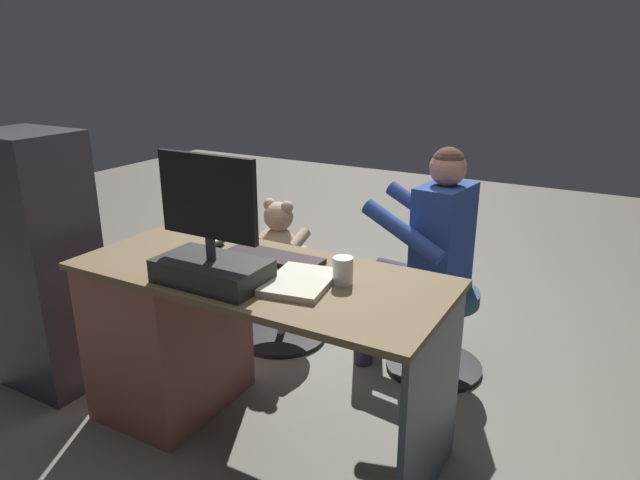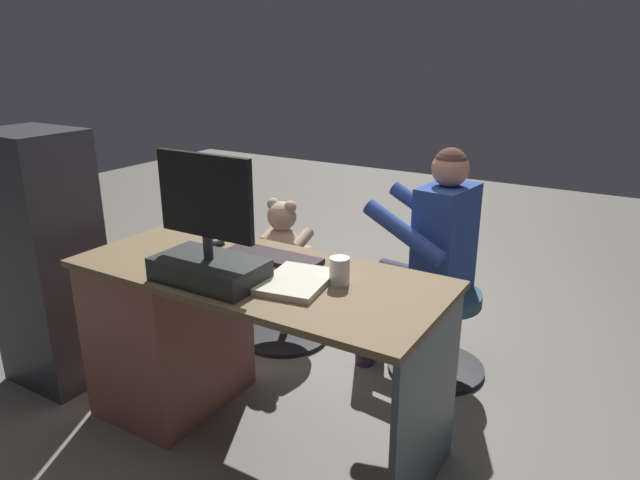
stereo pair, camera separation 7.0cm
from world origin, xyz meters
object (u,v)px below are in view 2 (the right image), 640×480
office_chair_teddy (284,297)px  tv_remote (174,255)px  keyboard (272,257)px  visitor_chair (439,325)px  person (428,246)px  teddy_bear (284,236)px  computer_mouse (217,241)px  monitor (208,249)px  desk (187,326)px  cup (340,271)px

office_chair_teddy → tv_remote: bearing=91.7°
keyboard → visitor_chair: bearing=-123.4°
keyboard → person: (-0.40, -0.72, -0.10)m
teddy_bear → computer_mouse: bearing=97.2°
office_chair_teddy → visitor_chair: 0.87m
office_chair_teddy → keyboard: bearing=121.8°
computer_mouse → monitor: bearing=127.3°
computer_mouse → desk: bearing=65.9°
computer_mouse → visitor_chair: (-0.79, -0.71, -0.52)m
keyboard → office_chair_teddy: keyboard is taller
office_chair_teddy → visitor_chair: (-0.87, -0.10, 0.01)m
tv_remote → person: bearing=-138.2°
keyboard → computer_mouse: 0.31m
desk → cup: cup is taller
cup → teddy_bear: size_ratio=0.27×
desk → computer_mouse: size_ratio=15.59×
teddy_bear → desk: bearing=90.8°
computer_mouse → visitor_chair: bearing=-137.9°
desk → person: bearing=-132.2°
teddy_bear → person: (-0.79, -0.08, 0.06)m
tv_remote → cup: bearing=-179.9°
keyboard → teddy_bear: 0.77m
teddy_bear → visitor_chair: bearing=-174.1°
visitor_chair → desk: bearing=45.2°
visitor_chair → person: person is taller
office_chair_teddy → teddy_bear: 0.36m
desk → cup: 0.84m
teddy_bear → person: size_ratio=0.32×
keyboard → office_chair_teddy: size_ratio=0.82×
visitor_chair → office_chair_teddy: bearing=6.8°
cup → person: 0.82m
visitor_chair → monitor: bearing=62.3°
cup → teddy_bear: bearing=-44.0°
keyboard → computer_mouse: (0.31, -0.02, 0.01)m
monitor → visitor_chair: bearing=-117.7°
desk → computer_mouse: (-0.07, -0.15, 0.37)m
tv_remote → teddy_bear: teddy_bear is taller
desk → tv_remote: tv_remote is taller
office_chair_teddy → person: person is taller
desk → computer_mouse: bearing=-114.1°
tv_remote → visitor_chair: (-0.84, -0.92, -0.51)m
desk → office_chair_teddy: (0.01, -0.76, -0.16)m
keyboard → person: 0.83m
office_chair_teddy → visitor_chair: size_ratio=1.05×
person → cup: bearing=87.2°
monitor → keyboard: 0.33m
keyboard → cup: size_ratio=4.13×
cup → keyboard: bearing=-12.8°
keyboard → person: size_ratio=0.37×
tv_remote → visitor_chair: bearing=-140.8°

